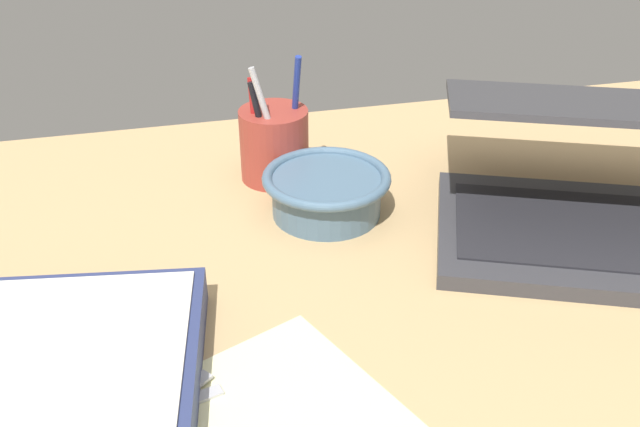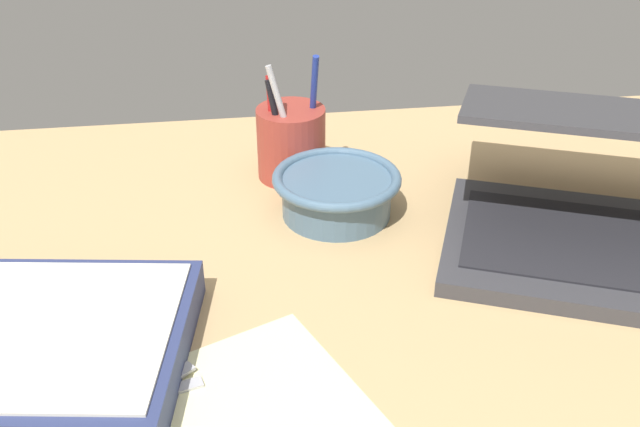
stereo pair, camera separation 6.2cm
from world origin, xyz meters
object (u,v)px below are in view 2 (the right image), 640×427
at_px(scissors, 92,421).
at_px(laptop, 604,202).
at_px(bowl, 337,191).
at_px(pen_cup, 291,142).

bearing_deg(scissors, laptop, -6.28).
distance_m(bowl, scissors, 0.39).
bearing_deg(pen_cup, scissors, -116.75).
height_order(bowl, pen_cup, pen_cup).
bearing_deg(bowl, pen_cup, 111.65).
height_order(laptop, bowl, laptop).
bearing_deg(laptop, pen_cup, 169.34).
relative_size(laptop, bowl, 2.79).
bearing_deg(laptop, bowl, -177.82).
relative_size(bowl, pen_cup, 0.92).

